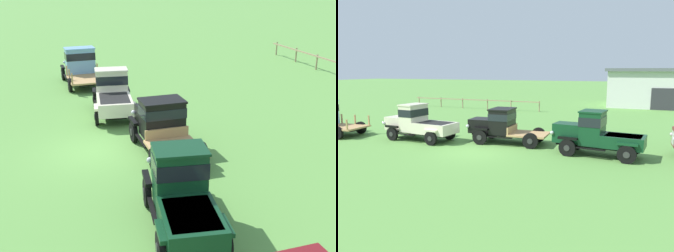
# 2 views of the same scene
# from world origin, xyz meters

# --- Properties ---
(ground_plane) EXTENTS (240.00, 240.00, 0.00)m
(ground_plane) POSITION_xyz_m (0.00, 0.00, 0.00)
(ground_plane) COLOR #5B9342
(paddock_fence) EXTENTS (15.50, 0.50, 1.15)m
(paddock_fence) POSITION_xyz_m (-9.34, 17.57, 0.83)
(paddock_fence) COLOR #997F60
(paddock_fence) RESTS_ON ground
(vintage_truck_second_in_line) EXTENTS (5.01, 2.32, 2.25)m
(vintage_truck_second_in_line) POSITION_xyz_m (-4.70, 1.35, 1.08)
(vintage_truck_second_in_line) COLOR black
(vintage_truck_second_in_line) RESTS_ON ground
(vintage_truck_midrow_center) EXTENTS (4.90, 2.29, 2.09)m
(vintage_truck_midrow_center) POSITION_xyz_m (0.34, 2.57, 1.11)
(vintage_truck_midrow_center) COLOR black
(vintage_truck_midrow_center) RESTS_ON ground
(vintage_truck_far_side) EXTENTS (4.72, 2.24, 2.32)m
(vintage_truck_far_side) POSITION_xyz_m (6.01, 1.61, 1.14)
(vintage_truck_far_side) COLOR black
(vintage_truck_far_side) RESTS_ON ground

